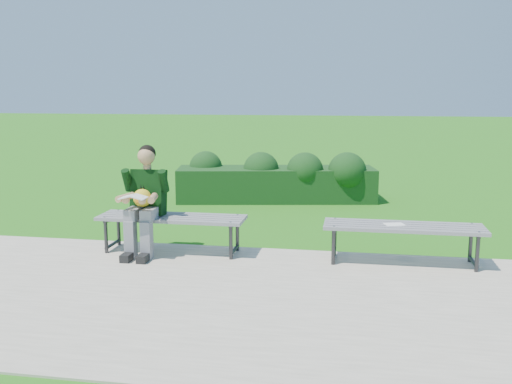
{
  "coord_description": "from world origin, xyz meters",
  "views": [
    {
      "loc": [
        1.35,
        -6.88,
        1.98
      ],
      "look_at": [
        0.18,
        -0.2,
        0.77
      ],
      "focal_mm": 40.0,
      "sensor_mm": 36.0,
      "label": 1
    }
  ],
  "objects_px": {
    "hedge": "(279,179)",
    "bench_right": "(403,230)",
    "seated_boy": "(145,197)",
    "paper_sheet": "(395,224)",
    "bench_left": "(172,220)"
  },
  "relations": [
    {
      "from": "bench_right",
      "to": "hedge",
      "type": "bearing_deg",
      "value": 117.79
    },
    {
      "from": "paper_sheet",
      "to": "bench_right",
      "type": "bearing_deg",
      "value": 0.0
    },
    {
      "from": "bench_left",
      "to": "paper_sheet",
      "type": "height_order",
      "value": "bench_left"
    },
    {
      "from": "paper_sheet",
      "to": "bench_left",
      "type": "bearing_deg",
      "value": 179.97
    },
    {
      "from": "bench_right",
      "to": "paper_sheet",
      "type": "height_order",
      "value": "bench_right"
    },
    {
      "from": "hedge",
      "to": "bench_right",
      "type": "distance_m",
      "value": 4.1
    },
    {
      "from": "bench_left",
      "to": "hedge",
      "type": "bearing_deg",
      "value": 76.93
    },
    {
      "from": "paper_sheet",
      "to": "hedge",
      "type": "bearing_deg",
      "value": 116.54
    },
    {
      "from": "hedge",
      "to": "bench_right",
      "type": "relative_size",
      "value": 2.03
    },
    {
      "from": "bench_left",
      "to": "paper_sheet",
      "type": "relative_size",
      "value": 6.92
    },
    {
      "from": "seated_boy",
      "to": "paper_sheet",
      "type": "relative_size",
      "value": 5.06
    },
    {
      "from": "hedge",
      "to": "paper_sheet",
      "type": "distance_m",
      "value": 4.06
    },
    {
      "from": "hedge",
      "to": "seated_boy",
      "type": "xyz_separation_m",
      "value": [
        -1.14,
        -3.72,
        0.32
      ]
    },
    {
      "from": "hedge",
      "to": "bench_right",
      "type": "xyz_separation_m",
      "value": [
        1.91,
        -3.63,
        0.02
      ]
    },
    {
      "from": "seated_boy",
      "to": "paper_sheet",
      "type": "xyz_separation_m",
      "value": [
        2.96,
        0.09,
        -0.24
      ]
    }
  ]
}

